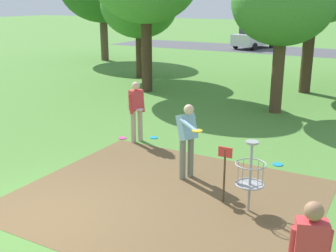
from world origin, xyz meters
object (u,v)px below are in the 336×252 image
(tree_far_left, at_px, (283,2))
(frisbee_mid_grass, at_px, (154,138))
(player_throwing, at_px, (136,108))
(parked_car_leftmost, at_px, (254,37))
(disc_golf_basket, at_px, (247,173))
(frisbee_scattered_a, at_px, (122,138))
(player_foreground_watching, at_px, (187,136))
(tree_mid_left, at_px, (139,5))
(frisbee_far_right, at_px, (278,164))

(tree_far_left, bearing_deg, frisbee_mid_grass, -115.95)
(player_throwing, relative_size, parked_car_leftmost, 0.38)
(disc_golf_basket, height_order, frisbee_mid_grass, disc_golf_basket)
(frisbee_scattered_a, bearing_deg, tree_far_left, 59.37)
(player_foreground_watching, relative_size, player_throwing, 1.00)
(frisbee_mid_grass, bearing_deg, tree_mid_left, 125.16)
(frisbee_far_right, bearing_deg, player_foreground_watching, -131.48)
(frisbee_mid_grass, bearing_deg, parked_car_leftmost, 101.72)
(disc_golf_basket, bearing_deg, tree_far_left, 101.59)
(player_foreground_watching, distance_m, frisbee_mid_grass, 3.13)
(disc_golf_basket, distance_m, frisbee_mid_grass, 4.81)
(frisbee_far_right, bearing_deg, frisbee_mid_grass, 175.40)
(player_throwing, height_order, frisbee_far_right, player_throwing)
(frisbee_mid_grass, distance_m, parked_car_leftmost, 24.84)
(tree_far_left, bearing_deg, player_foreground_watching, -91.04)
(disc_golf_basket, relative_size, player_foreground_watching, 0.81)
(player_throwing, distance_m, frisbee_far_right, 4.08)
(player_foreground_watching, bearing_deg, tree_mid_left, 127.54)
(parked_car_leftmost, bearing_deg, player_foreground_watching, -74.79)
(player_foreground_watching, distance_m, frisbee_scattered_a, 3.45)
(disc_golf_basket, xyz_separation_m, frisbee_mid_grass, (-3.79, 2.86, -0.74))
(frisbee_scattered_a, xyz_separation_m, parked_car_leftmost, (-4.27, 24.79, 0.91))
(frisbee_far_right, distance_m, tree_far_left, 6.36)
(frisbee_mid_grass, bearing_deg, player_throwing, -117.08)
(tree_mid_left, relative_size, tree_far_left, 1.00)
(disc_golf_basket, height_order, frisbee_scattered_a, disc_golf_basket)
(frisbee_scattered_a, xyz_separation_m, tree_mid_left, (-5.00, 8.69, 3.59))
(player_throwing, xyz_separation_m, parked_car_leftmost, (-4.79, 24.80, -0.05))
(disc_golf_basket, relative_size, tree_mid_left, 0.27)
(player_foreground_watching, bearing_deg, frisbee_mid_grass, 135.62)
(disc_golf_basket, distance_m, parked_car_leftmost, 28.57)
(player_throwing, relative_size, frisbee_mid_grass, 7.71)
(player_foreground_watching, xyz_separation_m, parked_car_leftmost, (-7.17, 26.39, -0.06))
(tree_mid_left, bearing_deg, player_foreground_watching, -52.46)
(player_foreground_watching, bearing_deg, frisbee_scattered_a, 151.12)
(player_foreground_watching, distance_m, parked_car_leftmost, 27.34)
(frisbee_mid_grass, xyz_separation_m, parked_car_leftmost, (-5.04, 24.30, 0.91))
(disc_golf_basket, height_order, player_throwing, player_throwing)
(frisbee_far_right, height_order, tree_far_left, tree_far_left)
(disc_golf_basket, relative_size, frisbee_far_right, 5.67)
(player_foreground_watching, height_order, parked_car_leftmost, parked_car_leftmost)
(frisbee_scattered_a, bearing_deg, parked_car_leftmost, 99.78)
(player_foreground_watching, xyz_separation_m, player_throwing, (-2.38, 1.59, -0.02))
(player_throwing, height_order, parked_car_leftmost, parked_car_leftmost)
(tree_mid_left, bearing_deg, frisbee_mid_grass, -54.84)
(player_throwing, relative_size, frisbee_far_right, 6.98)
(player_throwing, distance_m, tree_mid_left, 10.64)
(disc_golf_basket, height_order, tree_far_left, tree_far_left)
(player_foreground_watching, distance_m, frisbee_far_right, 2.57)
(frisbee_mid_grass, height_order, tree_mid_left, tree_mid_left)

